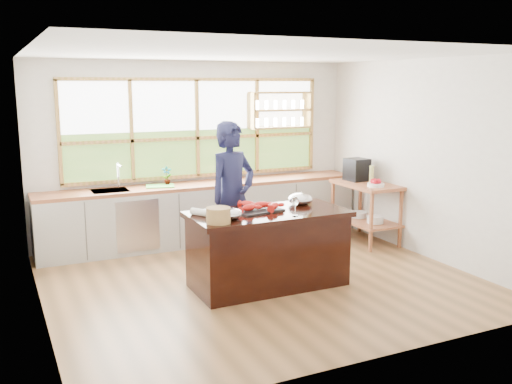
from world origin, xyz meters
TOP-DOWN VIEW (x-y plane):
  - ground_plane at (0.00, 0.00)m, footprint 5.00×5.00m
  - room_shell at (0.02, 0.51)m, footprint 5.02×4.52m
  - back_counter at (-0.02, 1.94)m, footprint 4.90×0.63m
  - right_shelf_unit at (2.19, 0.89)m, footprint 0.62×1.10m
  - island at (0.00, -0.20)m, footprint 1.85×0.90m
  - cook at (-0.15, 0.52)m, footprint 0.81×0.66m
  - potted_plant at (-0.56, 2.00)m, footprint 0.16×0.12m
  - cutting_board at (-0.68, 1.94)m, footprint 0.46×0.39m
  - espresso_machine at (2.19, 1.15)m, footprint 0.32×0.34m
  - wine_bottle at (2.24, 0.85)m, footprint 0.08×0.08m
  - fruit_bowl at (2.14, 0.60)m, footprint 0.25×0.25m
  - slate_board at (-0.10, -0.10)m, footprint 0.62×0.50m
  - lobster_pile at (-0.08, -0.10)m, footprint 0.52×0.44m
  - mixing_bowl_left at (-0.54, -0.35)m, footprint 0.28×0.28m
  - mixing_bowl_right at (0.54, -0.00)m, footprint 0.31×0.31m
  - wine_glass at (0.17, -0.53)m, footprint 0.08×0.08m
  - wicker_basket at (-0.73, -0.46)m, footprint 0.26×0.26m
  - parchment_roll at (-0.77, -0.09)m, footprint 0.23×0.30m

SIDE VIEW (x-z plane):
  - ground_plane at x=0.00m, z-range 0.00..0.00m
  - island at x=0.00m, z-range 0.00..0.90m
  - back_counter at x=-0.02m, z-range 0.00..0.90m
  - right_shelf_unit at x=2.19m, z-range 0.15..1.05m
  - cutting_board at x=-0.68m, z-range 0.90..0.91m
  - slate_board at x=-0.10m, z-range 0.90..0.92m
  - parchment_roll at x=-0.77m, z-range 0.90..0.98m
  - fruit_bowl at x=2.14m, z-range 0.89..1.00m
  - cook at x=-0.15m, z-range 0.00..1.91m
  - lobster_pile at x=-0.08m, z-range 0.92..1.00m
  - mixing_bowl_left at x=-0.54m, z-range 0.89..1.02m
  - mixing_bowl_right at x=0.54m, z-range 0.89..1.04m
  - wicker_basket at x=-0.73m, z-range 0.90..1.07m
  - wine_bottle at x=2.24m, z-range 0.90..1.17m
  - potted_plant at x=-0.56m, z-range 0.90..1.18m
  - wine_glass at x=0.17m, z-range 0.95..1.17m
  - espresso_machine at x=2.19m, z-range 0.90..1.24m
  - room_shell at x=0.02m, z-range 0.40..3.11m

